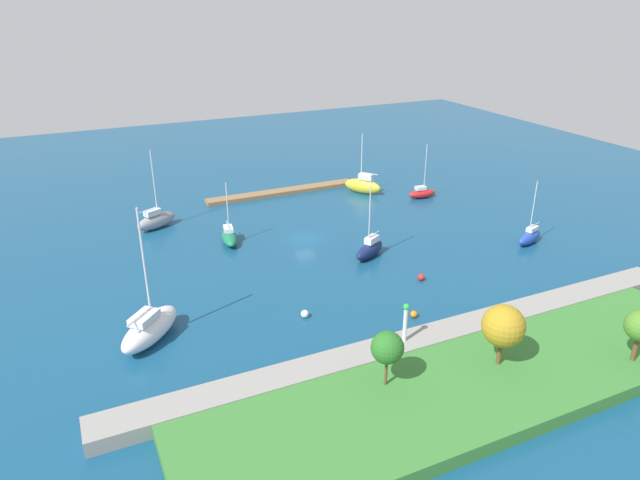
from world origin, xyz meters
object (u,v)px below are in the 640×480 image
object	(u,v)px
sailboat_white_off_beacon	(150,328)
mooring_buoy_orange	(414,314)
harbor_beacon	(405,320)
sailboat_gray_inner_mooring	(156,220)
mooring_buoy_white	(305,314)
sailboat_red_west_end	(422,193)
park_tree_midwest	(503,326)
sailboat_blue_east_end	(530,237)
sailboat_green_by_breakwater	(229,237)
sailboat_yellow_lone_south	(363,185)
park_tree_east	(387,348)
mooring_buoy_red	(421,277)
sailboat_navy_lone_north	(370,249)
pier_dock	(282,192)

from	to	relation	value
sailboat_white_off_beacon	mooring_buoy_orange	world-z (taller)	sailboat_white_off_beacon
harbor_beacon	sailboat_gray_inner_mooring	distance (m)	42.16
mooring_buoy_white	sailboat_red_west_end	bearing A→B (deg)	-140.90
park_tree_midwest	mooring_buoy_orange	size ratio (longest dim) A/B	7.62
mooring_buoy_white	mooring_buoy_orange	world-z (taller)	mooring_buoy_white
sailboat_blue_east_end	sailboat_green_by_breakwater	distance (m)	38.56
harbor_beacon	sailboat_yellow_lone_south	world-z (taller)	sailboat_yellow_lone_south
park_tree_east	mooring_buoy_red	xyz separation A→B (m)	(-14.09, -15.65, -4.24)
sailboat_red_west_end	sailboat_white_off_beacon	world-z (taller)	sailboat_white_off_beacon
harbor_beacon	mooring_buoy_red	bearing A→B (deg)	-130.35
sailboat_yellow_lone_south	sailboat_white_off_beacon	size ratio (longest dim) A/B	0.74
sailboat_blue_east_end	mooring_buoy_red	size ratio (longest dim) A/B	10.76
park_tree_east	sailboat_white_off_beacon	size ratio (longest dim) A/B	0.37
sailboat_green_by_breakwater	mooring_buoy_white	distance (m)	21.12
harbor_beacon	park_tree_midwest	distance (m)	8.23
sailboat_yellow_lone_south	harbor_beacon	bearing A→B (deg)	119.34
sailboat_blue_east_end	sailboat_white_off_beacon	world-z (taller)	sailboat_white_off_beacon
park_tree_midwest	sailboat_navy_lone_north	world-z (taller)	sailboat_navy_lone_north
sailboat_green_by_breakwater	sailboat_navy_lone_north	bearing A→B (deg)	60.79
park_tree_east	sailboat_green_by_breakwater	bearing A→B (deg)	-86.17
sailboat_green_by_breakwater	mooring_buoy_white	size ratio (longest dim) A/B	10.28
pier_dock	sailboat_blue_east_end	bearing A→B (deg)	123.84
pier_dock	sailboat_navy_lone_north	distance (m)	26.85
pier_dock	mooring_buoy_white	distance (m)	38.44
sailboat_gray_inner_mooring	harbor_beacon	bearing A→B (deg)	-97.05
mooring_buoy_white	mooring_buoy_orange	size ratio (longest dim) A/B	1.12
park_tree_east	sailboat_blue_east_end	xyz separation A→B (m)	(-32.50, -18.38, -3.69)
park_tree_east	sailboat_red_west_end	distance (m)	49.58
sailboat_gray_inner_mooring	sailboat_green_by_breakwater	size ratio (longest dim) A/B	1.32
sailboat_white_off_beacon	sailboat_gray_inner_mooring	bearing A→B (deg)	32.32
park_tree_midwest	mooring_buoy_white	xyz separation A→B (m)	(10.91, -15.43, -4.43)
park_tree_midwest	mooring_buoy_orange	distance (m)	11.79
sailboat_green_by_breakwater	sailboat_white_off_beacon	xyz separation A→B (m)	(13.17, 18.78, 0.50)
sailboat_red_west_end	mooring_buoy_white	bearing A→B (deg)	-136.50
sailboat_white_off_beacon	mooring_buoy_red	bearing A→B (deg)	-47.17
sailboat_white_off_beacon	mooring_buoy_red	size ratio (longest dim) A/B	16.55
park_tree_midwest	park_tree_east	xyz separation A→B (m)	(9.98, -1.59, -0.21)
pier_dock	sailboat_blue_east_end	world-z (taller)	sailboat_blue_east_end
harbor_beacon	mooring_buoy_orange	size ratio (longest dim) A/B	5.25
sailboat_red_west_end	sailboat_green_by_breakwater	xyz separation A→B (m)	(32.54, 4.23, 0.06)
sailboat_navy_lone_north	pier_dock	bearing A→B (deg)	-117.71
sailboat_white_off_beacon	park_tree_midwest	bearing A→B (deg)	-81.05
harbor_beacon	park_tree_midwest	bearing A→B (deg)	131.43
park_tree_midwest	mooring_buoy_white	world-z (taller)	park_tree_midwest
mooring_buoy_red	mooring_buoy_white	xyz separation A→B (m)	(15.02, 1.81, 0.01)
mooring_buoy_white	park_tree_midwest	bearing A→B (deg)	125.27
park_tree_east	sailboat_navy_lone_north	distance (m)	26.62
sailboat_green_by_breakwater	mooring_buoy_red	bearing A→B (deg)	49.81
sailboat_green_by_breakwater	mooring_buoy_red	distance (m)	25.31
mooring_buoy_red	harbor_beacon	bearing A→B (deg)	49.65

